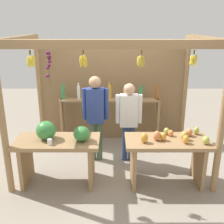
# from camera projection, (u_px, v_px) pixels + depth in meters

# --- Properties ---
(ground_plane) EXTENTS (12.00, 12.00, 0.00)m
(ground_plane) POSITION_uv_depth(u_px,v_px,m) (112.00, 159.00, 5.13)
(ground_plane) COLOR gray
(ground_plane) RESTS_ON ground
(market_stall) EXTENTS (3.28, 2.15, 2.30)m
(market_stall) POSITION_uv_depth(u_px,v_px,m) (112.00, 86.00, 5.15)
(market_stall) COLOR #99754C
(market_stall) RESTS_ON ground
(fruit_counter_left) EXTENTS (1.33, 0.64, 1.06)m
(fruit_counter_left) POSITION_uv_depth(u_px,v_px,m) (58.00, 146.00, 4.20)
(fruit_counter_left) COLOR #99754C
(fruit_counter_left) RESTS_ON ground
(fruit_counter_right) EXTENTS (1.33, 0.64, 0.92)m
(fruit_counter_right) POSITION_uv_depth(u_px,v_px,m) (167.00, 150.00, 4.22)
(fruit_counter_right) COLOR #99754C
(fruit_counter_right) RESTS_ON ground
(bottle_shelf_unit) EXTENTS (2.11, 0.22, 1.35)m
(bottle_shelf_unit) POSITION_uv_depth(u_px,v_px,m) (109.00, 107.00, 5.60)
(bottle_shelf_unit) COLOR #99754C
(bottle_shelf_unit) RESTS_ON ground
(vendor_man) EXTENTS (0.48, 0.22, 1.63)m
(vendor_man) POSITION_uv_depth(u_px,v_px,m) (95.00, 111.00, 4.84)
(vendor_man) COLOR #415A41
(vendor_man) RESTS_ON ground
(vendor_woman) EXTENTS (0.48, 0.20, 1.50)m
(vendor_woman) POSITION_uv_depth(u_px,v_px,m) (128.00, 116.00, 4.84)
(vendor_woman) COLOR navy
(vendor_woman) RESTS_ON ground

